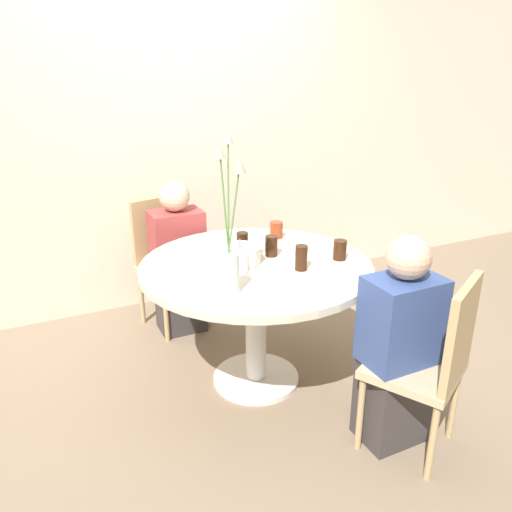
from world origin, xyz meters
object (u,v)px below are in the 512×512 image
drink_glass_4 (271,246)px  person_guest (398,350)px  birthday_cake (240,255)px  drink_glass_3 (301,258)px  drink_glass_0 (340,250)px  drink_glass_1 (276,230)px  chair_far_back (432,359)px  flower_vase (229,247)px  side_plate (199,249)px  chair_near_front (166,256)px  drink_glass_2 (242,241)px  person_boy (178,263)px

drink_glass_4 → person_guest: bearing=-71.2°
birthday_cake → drink_glass_3: same height
drink_glass_0 → drink_glass_4: bearing=145.6°
drink_glass_3 → drink_glass_1: bearing=76.0°
chair_far_back → drink_glass_1: bearing=-110.5°
flower_vase → drink_glass_3: (0.43, 0.07, -0.15)m
person_guest → chair_far_back: bearing=-61.4°
side_plate → chair_near_front: bearing=93.1°
flower_vase → side_plate: size_ratio=3.59×
birthday_cake → side_plate: bearing=115.0°
drink_glass_2 → drink_glass_3: bearing=-71.0°
flower_vase → drink_glass_2: size_ratio=7.20×
drink_glass_2 → side_plate: bearing=157.5°
drink_glass_0 → drink_glass_3: (-0.27, -0.04, 0.01)m
side_plate → drink_glass_1: bearing=0.4°
chair_near_front → person_guest: bearing=-83.4°
drink_glass_2 → drink_glass_4: drink_glass_4 is taller
flower_vase → drink_glass_4: bearing=40.0°
drink_glass_0 → drink_glass_3: 0.27m
chair_far_back → person_boy: 1.79m
chair_far_back → drink_glass_0: 0.77m
chair_near_front → drink_glass_4: 1.01m
chair_far_back → birthday_cake: 1.10m
side_plate → person_guest: person_guest is taller
birthday_cake → drink_glass_0: (0.51, -0.19, 0.01)m
flower_vase → drink_glass_4: (0.39, 0.33, -0.16)m
chair_near_front → birthday_cake: (0.17, -0.91, 0.29)m
flower_vase → person_boy: (0.06, 1.06, -0.47)m
chair_near_front → birthday_cake: size_ratio=4.00×
drink_glass_0 → birthday_cake: bearing=159.3°
birthday_cake → person_guest: size_ratio=0.21×
chair_near_front → drink_glass_4: (0.37, -0.89, 0.30)m
side_plate → drink_glass_0: 0.81m
drink_glass_0 → person_guest: (-0.05, -0.57, -0.31)m
drink_glass_1 → side_plate: bearing=-179.6°
drink_glass_0 → drink_glass_4: drink_glass_4 is taller
person_guest → flower_vase: bearing=145.1°
chair_near_front → drink_glass_0: (0.68, -1.10, 0.30)m
side_plate → person_boy: (0.01, 0.47, -0.26)m
drink_glass_1 → drink_glass_4: 0.32m
person_boy → drink_glass_4: bearing=-65.9°
chair_far_back → drink_glass_3: 0.80m
drink_glass_2 → person_guest: person_guest is taller
drink_glass_2 → drink_glass_4: bearing=-58.9°
side_plate → person_boy: size_ratio=0.19×
drink_glass_0 → person_guest: size_ratio=0.10×
drink_glass_2 → drink_glass_4: size_ratio=0.86×
chair_near_front → drink_glass_3: chair_near_front is taller
drink_glass_3 → person_boy: (-0.37, 0.99, -0.32)m
person_guest → side_plate: bearing=119.8°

